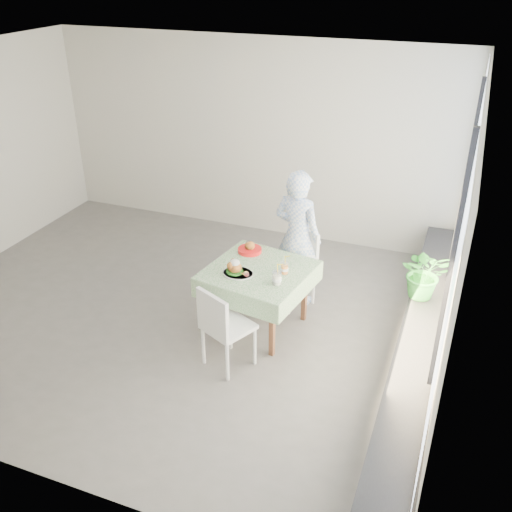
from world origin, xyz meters
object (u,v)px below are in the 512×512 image
at_px(chair_far, 292,281).
at_px(chair_near, 228,342).
at_px(diner, 297,238).
at_px(potted_plant, 425,273).
at_px(main_dish, 236,269).
at_px(juice_cup_orange, 284,268).
at_px(cafe_table, 259,291).

bearing_deg(chair_far, chair_near, -100.13).
height_order(chair_far, diner, diner).
relative_size(chair_far, diner, 0.56).
height_order(diner, potted_plant, diner).
bearing_deg(main_dish, juice_cup_orange, 22.93).
xyz_separation_m(chair_near, juice_cup_orange, (0.34, 0.76, 0.52)).
bearing_deg(main_dish, chair_near, -76.86).
height_order(chair_near, potted_plant, potted_plant).
bearing_deg(diner, main_dish, 80.65).
relative_size(cafe_table, potted_plant, 2.10).
bearing_deg(potted_plant, cafe_table, -164.06).
relative_size(cafe_table, main_dish, 3.61).
bearing_deg(chair_near, juice_cup_orange, 66.00).
distance_m(chair_near, diner, 1.58).
height_order(chair_near, diner, diner).
xyz_separation_m(cafe_table, main_dish, (-0.18, -0.18, 0.34)).
bearing_deg(chair_near, chair_far, 79.87).
relative_size(cafe_table, chair_far, 1.29).
distance_m(main_dish, potted_plant, 1.98).
distance_m(cafe_table, main_dish, 0.42).
height_order(main_dish, potted_plant, potted_plant).
bearing_deg(chair_near, diner, 79.80).
bearing_deg(chair_far, cafe_table, -106.88).
relative_size(chair_near, potted_plant, 1.61).
xyz_separation_m(cafe_table, diner, (0.21, 0.72, 0.37)).
height_order(chair_near, main_dish, chair_near).
bearing_deg(chair_near, potted_plant, 35.12).
height_order(juice_cup_orange, potted_plant, potted_plant).
relative_size(chair_far, potted_plant, 1.63).
height_order(chair_far, main_dish, chair_far).
distance_m(diner, potted_plant, 1.50).
height_order(chair_near, juice_cup_orange, juice_cup_orange).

